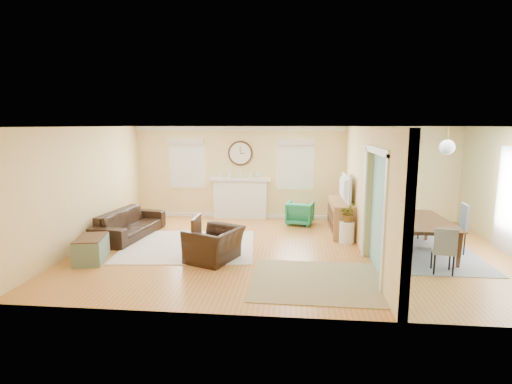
# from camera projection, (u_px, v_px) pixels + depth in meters

# --- Properties ---
(floor) EXTENTS (9.00, 9.00, 0.00)m
(floor) POSITION_uv_depth(u_px,v_px,m) (292.00, 251.00, 8.47)
(floor) COLOR #B07327
(floor) RESTS_ON ground
(wall_back) EXTENTS (9.00, 0.02, 2.60)m
(wall_back) POSITION_uv_depth(u_px,v_px,m) (294.00, 173.00, 11.20)
(wall_back) COLOR #EDD185
(wall_back) RESTS_ON ground
(wall_front) EXTENTS (9.00, 0.02, 2.60)m
(wall_front) POSITION_uv_depth(u_px,v_px,m) (292.00, 226.00, 5.31)
(wall_front) COLOR #EDD185
(wall_front) RESTS_ON ground
(wall_left) EXTENTS (0.02, 6.00, 2.60)m
(wall_left) POSITION_uv_depth(u_px,v_px,m) (86.00, 187.00, 8.68)
(wall_left) COLOR #EDD185
(wall_left) RESTS_ON ground
(ceiling) EXTENTS (9.00, 6.00, 0.02)m
(ceiling) POSITION_uv_depth(u_px,v_px,m) (294.00, 127.00, 8.04)
(ceiling) COLOR white
(ceiling) RESTS_ON wall_back
(partition) EXTENTS (0.17, 6.00, 2.60)m
(partition) POSITION_uv_depth(u_px,v_px,m) (365.00, 187.00, 8.38)
(partition) COLOR #EDD185
(partition) RESTS_ON ground
(fireplace) EXTENTS (1.70, 0.30, 1.17)m
(fireplace) POSITION_uv_depth(u_px,v_px,m) (240.00, 198.00, 11.34)
(fireplace) COLOR white
(fireplace) RESTS_ON ground
(wall_clock) EXTENTS (0.70, 0.07, 0.70)m
(wall_clock) POSITION_uv_depth(u_px,v_px,m) (240.00, 153.00, 11.22)
(wall_clock) COLOR #492E18
(wall_clock) RESTS_ON wall_back
(window_left) EXTENTS (1.05, 0.13, 1.42)m
(window_left) POSITION_uv_depth(u_px,v_px,m) (187.00, 160.00, 11.39)
(window_left) COLOR white
(window_left) RESTS_ON wall_back
(window_right) EXTENTS (1.05, 0.13, 1.42)m
(window_right) POSITION_uv_depth(u_px,v_px,m) (296.00, 161.00, 11.09)
(window_right) COLOR white
(window_right) RESTS_ON wall_back
(pendant) EXTENTS (0.30, 0.30, 0.55)m
(pendant) POSITION_uv_depth(u_px,v_px,m) (447.00, 147.00, 7.82)
(pendant) COLOR gold
(pendant) RESTS_ON ceiling
(rug_cream) EXTENTS (3.04, 2.70, 0.02)m
(rug_cream) POSITION_uv_depth(u_px,v_px,m) (189.00, 246.00, 8.79)
(rug_cream) COLOR beige
(rug_cream) RESTS_ON floor
(rug_jute) EXTENTS (2.40, 1.98, 0.01)m
(rug_jute) POSITION_uv_depth(u_px,v_px,m) (321.00, 281.00, 6.80)
(rug_jute) COLOR tan
(rug_jute) RESTS_ON floor
(rug_grey) EXTENTS (2.22, 2.77, 0.01)m
(rug_grey) POSITION_uv_depth(u_px,v_px,m) (419.00, 252.00, 8.37)
(rug_grey) COLOR gray
(rug_grey) RESTS_ON floor
(sofa) EXTENTS (1.09, 2.24, 0.63)m
(sofa) POSITION_uv_depth(u_px,v_px,m) (130.00, 224.00, 9.50)
(sofa) COLOR black
(sofa) RESTS_ON floor
(eames_chair) EXTENTS (1.20, 1.27, 0.66)m
(eames_chair) POSITION_uv_depth(u_px,v_px,m) (214.00, 245.00, 7.79)
(eames_chair) COLOR black
(eames_chair) RESTS_ON floor
(green_chair) EXTENTS (0.79, 0.81, 0.62)m
(green_chair) POSITION_uv_depth(u_px,v_px,m) (300.00, 213.00, 10.65)
(green_chair) COLOR #217D5A
(green_chair) RESTS_ON floor
(trunk) EXTENTS (0.69, 0.93, 0.49)m
(trunk) POSITION_uv_depth(u_px,v_px,m) (91.00, 249.00, 7.78)
(trunk) COLOR slate
(trunk) RESTS_ON floor
(credenza) EXTENTS (0.56, 1.64, 0.80)m
(credenza) POSITION_uv_depth(u_px,v_px,m) (341.00, 217.00, 9.84)
(credenza) COLOR #A7754F
(credenza) RESTS_ON floor
(tv) EXTENTS (0.19, 1.12, 0.64)m
(tv) POSITION_uv_depth(u_px,v_px,m) (342.00, 188.00, 9.73)
(tv) COLOR black
(tv) RESTS_ON credenza
(garden_stool) EXTENTS (0.33, 0.33, 0.49)m
(garden_stool) POSITION_uv_depth(u_px,v_px,m) (347.00, 232.00, 8.98)
(garden_stool) COLOR white
(garden_stool) RESTS_ON floor
(potted_plant) EXTENTS (0.39, 0.43, 0.41)m
(potted_plant) POSITION_uv_depth(u_px,v_px,m) (347.00, 213.00, 8.91)
(potted_plant) COLOR #337F33
(potted_plant) RESTS_ON garden_stool
(dining_table) EXTENTS (1.14, 2.01, 0.70)m
(dining_table) POSITION_uv_depth(u_px,v_px,m) (420.00, 236.00, 8.31)
(dining_table) COLOR #492E18
(dining_table) RESTS_ON floor
(dining_chair_n) EXTENTS (0.47, 0.47, 0.95)m
(dining_chair_n) POSITION_uv_depth(u_px,v_px,m) (409.00, 215.00, 9.37)
(dining_chair_n) COLOR gray
(dining_chair_n) RESTS_ON floor
(dining_chair_s) EXTENTS (0.44, 0.44, 0.86)m
(dining_chair_s) POSITION_uv_depth(u_px,v_px,m) (443.00, 246.00, 7.12)
(dining_chair_s) COLOR gray
(dining_chair_s) RESTS_ON floor
(dining_chair_w) EXTENTS (0.56, 0.56, 1.03)m
(dining_chair_w) POSITION_uv_depth(u_px,v_px,m) (387.00, 223.00, 8.38)
(dining_chair_w) COLOR white
(dining_chair_w) RESTS_ON floor
(dining_chair_e) EXTENTS (0.50, 0.50, 1.04)m
(dining_chair_e) POSITION_uv_depth(u_px,v_px,m) (453.00, 224.00, 8.27)
(dining_chair_e) COLOR gray
(dining_chair_e) RESTS_ON floor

